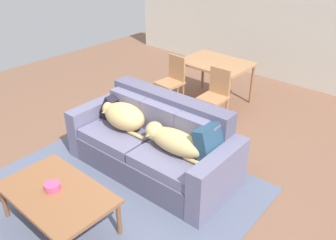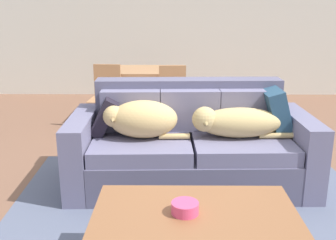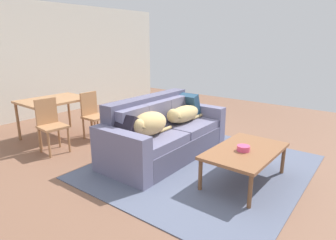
{
  "view_description": "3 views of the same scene",
  "coord_description": "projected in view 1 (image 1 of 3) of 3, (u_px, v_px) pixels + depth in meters",
  "views": [
    {
      "loc": [
        2.66,
        -2.74,
        2.83
      ],
      "look_at": [
        0.21,
        0.06,
        0.79
      ],
      "focal_mm": 37.87,
      "sensor_mm": 36.0,
      "label": 1
    },
    {
      "loc": [
        -0.19,
        -3.46,
        1.64
      ],
      "look_at": [
        -0.22,
        0.09,
        0.6
      ],
      "focal_mm": 41.87,
      "sensor_mm": 36.0,
      "label": 2
    },
    {
      "loc": [
        -3.39,
        -2.78,
        1.83
      ],
      "look_at": [
        0.2,
        0.1,
        0.54
      ],
      "focal_mm": 30.7,
      "sensor_mm": 36.0,
      "label": 3
    }
  ],
  "objects": [
    {
      "name": "ground_plane",
      "position": [
        154.0,
        168.0,
        4.71
      ],
      "size": [
        10.0,
        10.0,
        0.0
      ],
      "primitive_type": "plane",
      "color": "brown"
    },
    {
      "name": "throw_pillow_by_right_arm",
      "position": [
        211.0,
        143.0,
        4.0
      ],
      "size": [
        0.27,
        0.43,
        0.46
      ],
      "primitive_type": "cube",
      "rotation": [
        0.0,
        -0.28,
        0.01
      ],
      "color": "navy",
      "rests_on": "couch"
    },
    {
      "name": "throw_pillow_by_left_arm",
      "position": [
        114.0,
        105.0,
        4.92
      ],
      "size": [
        0.32,
        0.39,
        0.38
      ],
      "primitive_type": "cube",
      "rotation": [
        0.0,
        0.49,
        0.1
      ],
      "color": "black",
      "rests_on": "couch"
    },
    {
      "name": "dog_on_left_cushion",
      "position": [
        123.0,
        116.0,
        4.61
      ],
      "size": [
        0.78,
        0.41,
        0.34
      ],
      "rotation": [
        0.0,
        0.0,
        0.03
      ],
      "color": "tan",
      "rests_on": "couch"
    },
    {
      "name": "coffee_table",
      "position": [
        57.0,
        195.0,
        3.62
      ],
      "size": [
        1.22,
        0.75,
        0.46
      ],
      "color": "#905B38",
      "rests_on": "ground"
    },
    {
      "name": "couch",
      "position": [
        155.0,
        144.0,
        4.57
      ],
      "size": [
        2.24,
        1.05,
        0.95
      ],
      "rotation": [
        0.0,
        0.0,
        0.03
      ],
      "color": "#57556E",
      "rests_on": "ground"
    },
    {
      "name": "dining_table",
      "position": [
        216.0,
        66.0,
        6.2
      ],
      "size": [
        1.18,
        0.87,
        0.75
      ],
      "color": "#B27D51",
      "rests_on": "ground"
    },
    {
      "name": "area_rug",
      "position": [
        113.0,
        194.0,
        4.24
      ],
      "size": [
        3.13,
        2.88,
        0.01
      ],
      "primitive_type": "cube",
      "rotation": [
        0.0,
        0.0,
        0.03
      ],
      "color": "slate",
      "rests_on": "ground"
    },
    {
      "name": "back_partition",
      "position": [
        297.0,
        15.0,
        6.69
      ],
      "size": [
        8.0,
        0.12,
        2.7
      ],
      "primitive_type": "cube",
      "color": "silver",
      "rests_on": "ground"
    },
    {
      "name": "bowl_on_coffee_table",
      "position": [
        52.0,
        186.0,
        3.62
      ],
      "size": [
        0.16,
        0.16,
        0.07
      ],
      "primitive_type": "cylinder",
      "color": "#EA4C7F",
      "rests_on": "coffee_table"
    },
    {
      "name": "dining_chair_near_left",
      "position": [
        172.0,
        79.0,
        6.13
      ],
      "size": [
        0.43,
        0.43,
        0.9
      ],
      "rotation": [
        0.0,
        0.0,
        -0.07
      ],
      "color": "#B27D51",
      "rests_on": "ground"
    },
    {
      "name": "dog_on_right_cushion",
      "position": [
        173.0,
        140.0,
        4.14
      ],
      "size": [
        0.95,
        0.36,
        0.29
      ],
      "rotation": [
        0.0,
        0.0,
        0.03
      ],
      "color": "tan",
      "rests_on": "couch"
    },
    {
      "name": "dining_chair_near_right",
      "position": [
        215.0,
        93.0,
        5.64
      ],
      "size": [
        0.41,
        0.41,
        0.88
      ],
      "rotation": [
        0.0,
        0.0,
        0.03
      ],
      "color": "#B27D51",
      "rests_on": "ground"
    }
  ]
}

